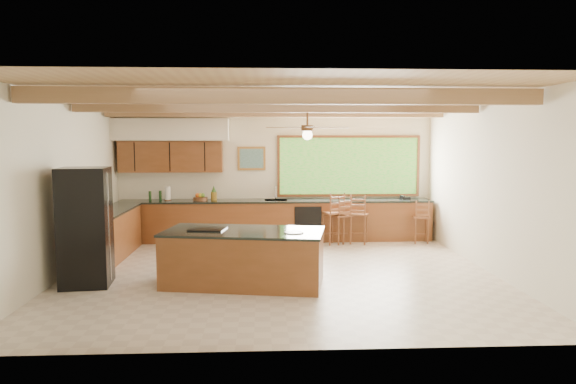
{
  "coord_description": "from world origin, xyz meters",
  "views": [
    {
      "loc": [
        -0.28,
        -8.59,
        2.27
      ],
      "look_at": [
        0.17,
        0.8,
        1.32
      ],
      "focal_mm": 32.0,
      "sensor_mm": 36.0,
      "label": 1
    }
  ],
  "objects": [
    {
      "name": "room_shell",
      "position": [
        -0.17,
        0.65,
        2.21
      ],
      "size": [
        7.27,
        6.54,
        3.02
      ],
      "color": "silver",
      "rests_on": "ground"
    },
    {
      "name": "bar_stool_c",
      "position": [
        3.2,
        2.4,
        0.56
      ],
      "size": [
        0.39,
        0.39,
        0.95
      ],
      "rotation": [
        0.0,
        0.0,
        -0.17
      ],
      "color": "brown",
      "rests_on": "ground"
    },
    {
      "name": "bar_stool_b",
      "position": [
        1.25,
        2.39,
        0.68
      ],
      "size": [
        0.51,
        0.51,
        1.14
      ],
      "rotation": [
        0.0,
        0.0,
        0.3
      ],
      "color": "brown",
      "rests_on": "ground"
    },
    {
      "name": "counter_run",
      "position": [
        -0.82,
        2.52,
        0.47
      ],
      "size": [
        7.12,
        3.1,
        1.25
      ],
      "color": "brown",
      "rests_on": "ground"
    },
    {
      "name": "refrigerator",
      "position": [
        -3.05,
        -0.58,
        0.92
      ],
      "size": [
        0.79,
        0.77,
        1.85
      ],
      "rotation": [
        0.0,
        0.0,
        0.1
      ],
      "color": "black",
      "rests_on": "ground"
    },
    {
      "name": "bar_stool_a",
      "position": [
        1.42,
        2.39,
        0.62
      ],
      "size": [
        0.48,
        0.48,
        1.04
      ],
      "rotation": [
        0.0,
        0.0,
        0.35
      ],
      "color": "brown",
      "rests_on": "ground"
    },
    {
      "name": "bar_stool_d",
      "position": [
        1.81,
        2.39,
        0.64
      ],
      "size": [
        0.5,
        0.5,
        1.09
      ],
      "rotation": [
        0.0,
        0.0,
        -0.34
      ],
      "color": "brown",
      "rests_on": "ground"
    },
    {
      "name": "island",
      "position": [
        -0.59,
        -0.65,
        0.43
      ],
      "size": [
        2.64,
        1.57,
        0.88
      ],
      "rotation": [
        0.0,
        0.0,
        -0.17
      ],
      "color": "brown",
      "rests_on": "ground"
    },
    {
      "name": "ground",
      "position": [
        0.0,
        0.0,
        0.0
      ],
      "size": [
        7.2,
        7.2,
        0.0
      ],
      "primitive_type": "plane",
      "color": "beige",
      "rests_on": "ground"
    }
  ]
}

